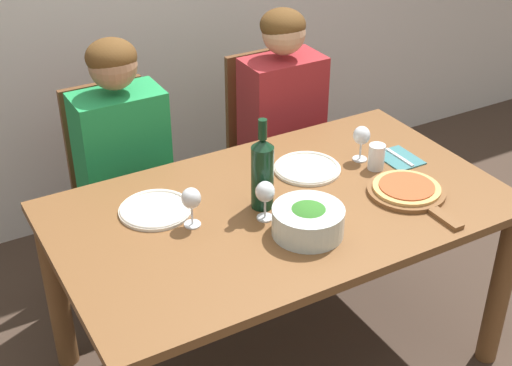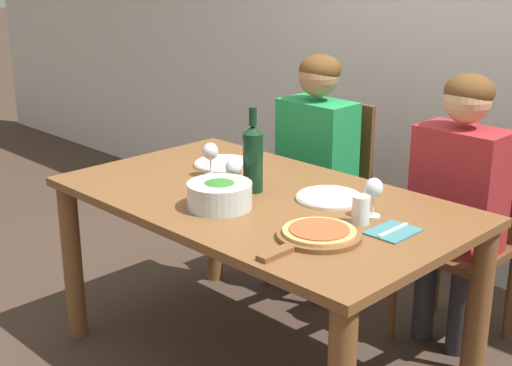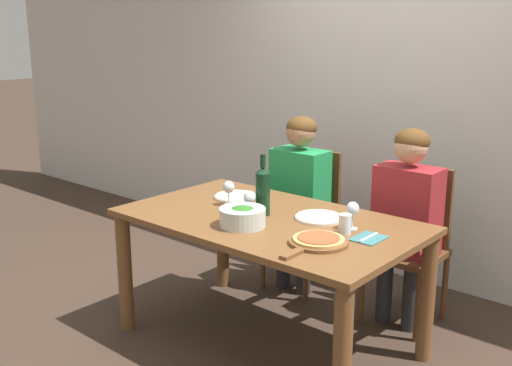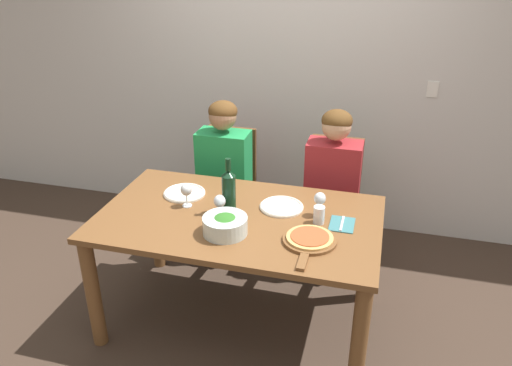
% 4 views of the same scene
% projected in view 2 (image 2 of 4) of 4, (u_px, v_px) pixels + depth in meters
% --- Properties ---
extents(ground_plane, '(40.00, 40.00, 0.00)m').
position_uv_depth(ground_plane, '(260.00, 363.00, 3.12)').
color(ground_plane, '#3D2D23').
extents(back_wall, '(10.00, 0.06, 2.70)m').
position_uv_depth(back_wall, '(459.00, 26.00, 3.68)').
color(back_wall, silver).
rests_on(back_wall, ground).
extents(dining_table, '(1.67, 0.98, 0.78)m').
position_uv_depth(dining_table, '(260.00, 225.00, 2.92)').
color(dining_table, brown).
rests_on(dining_table, ground).
extents(chair_left, '(0.42, 0.42, 0.98)m').
position_uv_depth(chair_left, '(328.00, 189.00, 3.77)').
color(chair_left, brown).
rests_on(chair_left, ground).
extents(chair_right, '(0.42, 0.42, 0.98)m').
position_uv_depth(chair_right, '(466.00, 229.00, 3.22)').
color(chair_right, brown).
rests_on(chair_right, ground).
extents(person_woman, '(0.47, 0.51, 1.24)m').
position_uv_depth(person_woman, '(315.00, 151.00, 3.62)').
color(person_woman, '#28282D').
rests_on(person_woman, ground).
extents(person_man, '(0.47, 0.51, 1.24)m').
position_uv_depth(person_man, '(457.00, 187.00, 3.07)').
color(person_man, '#28282D').
rests_on(person_man, ground).
extents(wine_bottle, '(0.08, 0.08, 0.35)m').
position_uv_depth(wine_bottle, '(253.00, 157.00, 2.90)').
color(wine_bottle, black).
rests_on(wine_bottle, dining_table).
extents(broccoli_bowl, '(0.25, 0.25, 0.11)m').
position_uv_depth(broccoli_bowl, '(220.00, 195.00, 2.74)').
color(broccoli_bowl, silver).
rests_on(broccoli_bowl, dining_table).
extents(dinner_plate_left, '(0.27, 0.27, 0.02)m').
position_uv_depth(dinner_plate_left, '(223.00, 164.00, 3.29)').
color(dinner_plate_left, silver).
rests_on(dinner_plate_left, dining_table).
extents(dinner_plate_right, '(0.27, 0.27, 0.02)m').
position_uv_depth(dinner_plate_right, '(329.00, 197.00, 2.84)').
color(dinner_plate_right, silver).
rests_on(dinner_plate_right, dining_table).
extents(pizza_on_board, '(0.30, 0.44, 0.04)m').
position_uv_depth(pizza_on_board, '(317.00, 234.00, 2.45)').
color(pizza_on_board, brown).
rests_on(pizza_on_board, dining_table).
extents(wine_glass_left, '(0.07, 0.07, 0.15)m').
position_uv_depth(wine_glass_left, '(210.00, 153.00, 3.11)').
color(wine_glass_left, silver).
rests_on(wine_glass_left, dining_table).
extents(wine_glass_right, '(0.07, 0.07, 0.15)m').
position_uv_depth(wine_glass_right, '(374.00, 190.00, 2.63)').
color(wine_glass_right, silver).
rests_on(wine_glass_right, dining_table).
extents(wine_glass_centre, '(0.07, 0.07, 0.15)m').
position_uv_depth(wine_glass_centre, '(234.00, 169.00, 2.88)').
color(wine_glass_centre, silver).
rests_on(wine_glass_centre, dining_table).
extents(water_tumbler, '(0.07, 0.07, 0.11)m').
position_uv_depth(water_tumbler, '(361.00, 210.00, 2.58)').
color(water_tumbler, silver).
rests_on(water_tumbler, dining_table).
extents(fork_on_napkin, '(0.14, 0.18, 0.01)m').
position_uv_depth(fork_on_napkin, '(393.00, 231.00, 2.51)').
color(fork_on_napkin, '#387075').
rests_on(fork_on_napkin, dining_table).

